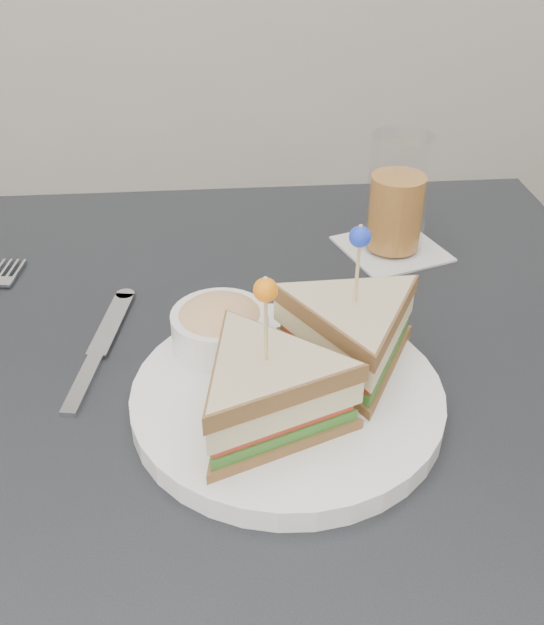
% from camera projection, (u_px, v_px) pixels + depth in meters
% --- Properties ---
extents(table, '(0.80, 0.80, 0.75)m').
position_uv_depth(table, '(263.00, 424.00, 0.69)').
color(table, black).
rests_on(table, ground).
extents(plate_meal, '(0.31, 0.30, 0.16)m').
position_uv_depth(plate_meal, '(296.00, 366.00, 0.58)').
color(plate_meal, white).
rests_on(plate_meal, table).
extents(cutlery_knife, '(0.05, 0.20, 0.01)m').
position_uv_depth(cutlery_knife, '(98.00, 351.00, 0.66)').
color(cutlery_knife, silver).
rests_on(cutlery_knife, table).
extents(drink_set, '(0.14, 0.14, 0.14)m').
position_uv_depth(drink_set, '(397.00, 202.00, 0.79)').
color(drink_set, silver).
rests_on(drink_set, table).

